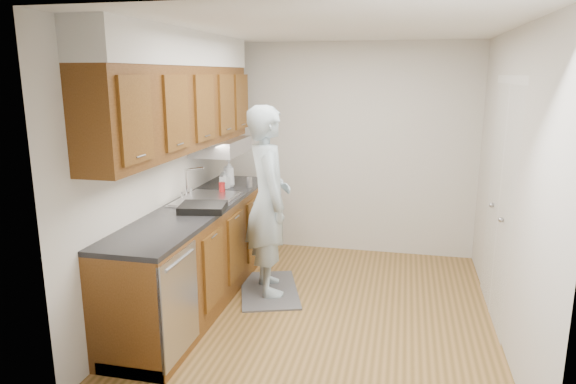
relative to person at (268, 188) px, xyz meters
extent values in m
plane|color=olive|center=(0.60, -0.31, -1.06)|extent=(3.50, 3.50, 0.00)
plane|color=white|center=(0.60, -0.31, 1.44)|extent=(3.50, 3.50, 0.00)
cube|color=beige|center=(-0.90, -0.31, 0.19)|extent=(0.02, 3.50, 2.50)
cube|color=beige|center=(2.10, -0.31, 0.19)|extent=(0.02, 3.50, 2.50)
cube|color=beige|center=(0.60, 1.44, 0.19)|extent=(3.00, 0.02, 2.50)
cube|color=brown|center=(-0.60, -0.31, -0.61)|extent=(0.60, 2.80, 0.90)
cube|color=black|center=(-0.61, -0.31, -0.14)|extent=(0.63, 2.80, 0.04)
cube|color=#B2B2B7|center=(-0.60, -0.11, -0.17)|extent=(0.48, 0.68, 0.14)
cube|color=#B2B2B7|center=(-0.60, -0.11, -0.11)|extent=(0.52, 0.72, 0.01)
cube|color=#B2B2B7|center=(-0.30, -1.41, -0.58)|extent=(0.03, 0.60, 0.80)
cube|color=brown|center=(-0.73, -0.31, 0.77)|extent=(0.33, 2.80, 0.75)
cube|color=silver|center=(-0.73, -0.31, 1.29)|extent=(0.35, 2.80, 0.30)
cube|color=#A5A5AA|center=(-0.67, 0.54, 0.31)|extent=(0.46, 0.75, 0.16)
cube|color=white|center=(2.09, -0.01, -0.03)|extent=(0.02, 1.22, 2.05)
cube|color=#5B5B5D|center=(0.00, 0.00, -1.05)|extent=(0.83, 1.07, 0.02)
imported|color=#A2B9C6|center=(0.00, 0.00, 0.00)|extent=(0.76, 0.87, 2.08)
imported|color=silver|center=(-0.57, 0.51, 0.03)|extent=(0.13, 0.13, 0.29)
imported|color=silver|center=(-0.59, 0.42, -0.02)|extent=(0.10, 0.10, 0.19)
imported|color=silver|center=(-0.68, 0.69, -0.02)|extent=(0.20, 0.20, 0.19)
cylinder|color=#AB1D1E|center=(-0.54, 0.18, -0.06)|extent=(0.07, 0.07, 0.12)
cylinder|color=#A5A5AA|center=(-0.35, 0.53, -0.06)|extent=(0.07, 0.07, 0.11)
cube|color=black|center=(-0.47, -0.51, -0.09)|extent=(0.45, 0.40, 0.06)
camera|label=1|loc=(1.26, -4.64, 1.08)|focal=32.00mm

